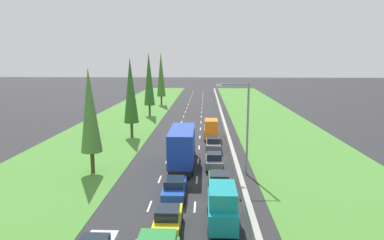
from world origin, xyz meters
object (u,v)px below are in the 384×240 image
poplar_tree_third (131,91)px  poplar_tree_fifth (161,75)px  yellow_hatchback_centre_lane (168,219)px  grey_hatchback_right_lane (214,161)px  green_sedan_right_lane (219,182)px  street_light_mast (244,122)px  blue_sedan_centre_lane (175,188)px  poplar_tree_fourth (149,79)px  teal_van_right_lane (222,206)px  orange_van_right_lane (211,129)px  grey_sedan_right_lane (213,144)px  blue_box_truck_centre_lane (183,146)px  poplar_tree_second (90,111)px

poplar_tree_third → poplar_tree_fifth: 35.41m
yellow_hatchback_centre_lane → grey_hatchback_right_lane: bearing=76.0°
poplar_tree_third → green_sedan_right_lane: bearing=-59.5°
street_light_mast → blue_sedan_centre_lane: bearing=-136.0°
yellow_hatchback_centre_lane → poplar_tree_fourth: (-8.66, 46.38, 6.45)m
teal_van_right_lane → poplar_tree_fifth: poplar_tree_fifth is taller
green_sedan_right_lane → street_light_mast: bearing=60.5°
orange_van_right_lane → blue_sedan_centre_lane: bearing=-99.0°
grey_sedan_right_lane → blue_sedan_centre_lane: bearing=-103.1°
poplar_tree_third → poplar_tree_fourth: (-0.48, 19.15, 0.52)m
grey_hatchback_right_lane → poplar_tree_third: size_ratio=0.34×
green_sedan_right_lane → grey_sedan_right_lane: (-0.18, 13.52, 0.00)m
poplar_tree_fifth → grey_sedan_right_lane: bearing=-74.3°
poplar_tree_fourth → poplar_tree_fifth: 16.25m
green_sedan_right_lane → yellow_hatchback_centre_lane: size_ratio=1.15×
grey_hatchback_right_lane → blue_box_truck_centre_lane: size_ratio=0.41×
green_sedan_right_lane → blue_box_truck_centre_lane: (-3.56, 6.86, 1.37)m
teal_van_right_lane → street_light_mast: (2.56, 10.69, 3.83)m
poplar_tree_third → poplar_tree_fourth: bearing=91.4°
blue_sedan_centre_lane → street_light_mast: bearing=44.0°
blue_sedan_centre_lane → poplar_tree_fifth: bearing=98.3°
yellow_hatchback_centre_lane → poplar_tree_fifth: (-8.36, 62.63, 6.61)m
blue_box_truck_centre_lane → orange_van_right_lane: 13.09m
teal_van_right_lane → grey_sedan_right_lane: bearing=90.4°
poplar_tree_second → blue_sedan_centre_lane: bearing=-33.7°
yellow_hatchback_centre_lane → poplar_tree_second: size_ratio=0.37×
blue_sedan_centre_lane → poplar_tree_fourth: (-8.58, 40.74, 6.48)m
orange_van_right_lane → teal_van_right_lane: bearing=-89.3°
blue_box_truck_centre_lane → orange_van_right_lane: size_ratio=1.92×
green_sedan_right_lane → poplar_tree_fifth: poplar_tree_fifth is taller
orange_van_right_lane → poplar_tree_fifth: (-11.62, 35.92, 6.05)m
poplar_tree_second → street_light_mast: bearing=0.9°
poplar_tree_second → blue_box_truck_centre_lane: bearing=16.6°
grey_hatchback_right_lane → poplar_tree_fifth: bearing=103.4°
poplar_tree_second → street_light_mast: (14.88, 0.23, -1.02)m
grey_hatchback_right_lane → blue_box_truck_centre_lane: bearing=168.2°
yellow_hatchback_centre_lane → poplar_tree_fourth: 47.62m
blue_sedan_centre_lane → grey_hatchback_right_lane: grey_hatchback_right_lane is taller
teal_van_right_lane → blue_sedan_centre_lane: 5.96m
green_sedan_right_lane → blue_box_truck_centre_lane: 7.85m
blue_box_truck_centre_lane → poplar_tree_third: size_ratio=0.82×
teal_van_right_lane → poplar_tree_fifth: size_ratio=0.38×
blue_sedan_centre_lane → street_light_mast: (6.21, 6.01, 4.42)m
yellow_hatchback_centre_lane → grey_sedan_right_lane: yellow_hatchback_centre_lane is taller
green_sedan_right_lane → poplar_tree_third: size_ratio=0.39×
poplar_tree_second → poplar_tree_third: (0.56, 15.81, 0.52)m
teal_van_right_lane → green_sedan_right_lane: 6.24m
poplar_tree_fourth → blue_box_truck_centre_lane: bearing=-74.9°
teal_van_right_lane → poplar_tree_second: poplar_tree_second is taller
grey_sedan_right_lane → poplar_tree_fourth: bearing=115.2°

